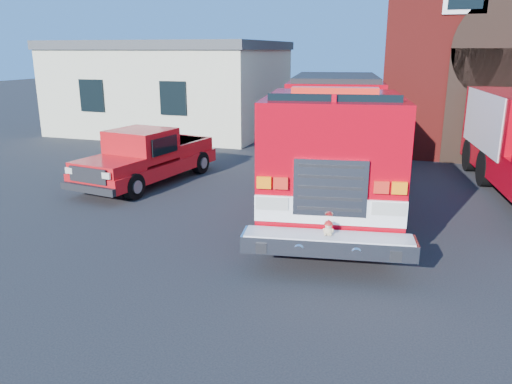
% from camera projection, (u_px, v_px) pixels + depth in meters
% --- Properties ---
extents(ground, '(100.00, 100.00, 0.00)m').
position_uv_depth(ground, '(273.00, 234.00, 11.10)').
color(ground, black).
rests_on(ground, ground).
extents(side_building, '(10.20, 8.20, 4.35)m').
position_uv_depth(side_building, '(174.00, 86.00, 25.07)').
color(side_building, beige).
rests_on(side_building, ground).
extents(fire_engine, '(4.51, 10.78, 3.22)m').
position_uv_depth(fire_engine, '(333.00, 137.00, 13.54)').
color(fire_engine, black).
rests_on(fire_engine, ground).
extents(pickup_truck, '(2.56, 5.32, 1.67)m').
position_uv_depth(pickup_truck, '(148.00, 157.00, 15.23)').
color(pickup_truck, black).
rests_on(pickup_truck, ground).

